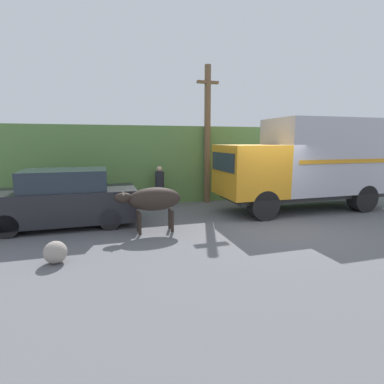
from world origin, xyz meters
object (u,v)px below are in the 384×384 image
object	(u,v)px
cargo_truck	(311,162)
pedestrian_on_hill	(160,185)
roadside_rock	(55,252)
parked_suv	(64,199)
brown_cow	(153,200)
utility_pole	(207,133)

from	to	relation	value
cargo_truck	pedestrian_on_hill	xyz separation A→B (m)	(-5.45, 2.12, -0.96)
roadside_rock	pedestrian_on_hill	bearing A→B (deg)	56.97
parked_suv	brown_cow	bearing A→B (deg)	-30.40
brown_cow	utility_pole	world-z (taller)	utility_pole
brown_cow	utility_pole	distance (m)	5.06
brown_cow	roadside_rock	xyz separation A→B (m)	(-2.42, -1.68, -0.71)
pedestrian_on_hill	utility_pole	world-z (taller)	utility_pole
brown_cow	roadside_rock	distance (m)	3.03
cargo_truck	utility_pole	size ratio (longest dim) A/B	1.19
pedestrian_on_hill	utility_pole	xyz separation A→B (m)	(2.12, 0.34, 2.04)
brown_cow	pedestrian_on_hill	distance (m)	3.38
cargo_truck	roadside_rock	size ratio (longest dim) A/B	13.77
parked_suv	utility_pole	world-z (taller)	utility_pole
cargo_truck	parked_suv	size ratio (longest dim) A/B	1.53
brown_cow	utility_pole	bearing A→B (deg)	43.55
cargo_truck	parked_suv	bearing A→B (deg)	-179.83
parked_suv	utility_pole	bearing A→B (deg)	20.14
pedestrian_on_hill	roadside_rock	world-z (taller)	pedestrian_on_hill
brown_cow	pedestrian_on_hill	bearing A→B (deg)	68.70
cargo_truck	parked_suv	world-z (taller)	cargo_truck
pedestrian_on_hill	cargo_truck	bearing A→B (deg)	158.63
parked_suv	pedestrian_on_hill	size ratio (longest dim) A/B	2.68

